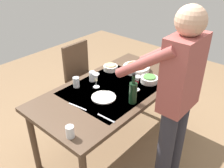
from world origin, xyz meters
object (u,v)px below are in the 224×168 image
at_px(person_server, 176,97).
at_px(water_cup_far_left, 70,132).
at_px(water_cup_near_left, 76,82).
at_px(side_bowl_salad, 149,79).
at_px(wine_glass_left, 137,81).
at_px(water_cup_near_right, 92,76).
at_px(chair_near, 82,73).
at_px(serving_bowl_pasta, 136,68).
at_px(wine_glass_right, 96,78).
at_px(side_bowl_bread, 111,67).
at_px(dining_table, 112,95).
at_px(wine_bottle, 133,92).
at_px(dinner_plate_near, 104,97).

height_order(person_server, water_cup_far_left, person_server).
relative_size(water_cup_near_left, side_bowl_salad, 0.59).
relative_size(wine_glass_left, water_cup_near_right, 1.44).
bearing_deg(water_cup_near_left, chair_near, -135.64).
bearing_deg(serving_bowl_pasta, wine_glass_right, -8.27).
bearing_deg(wine_glass_right, side_bowl_salad, 141.96).
relative_size(chair_near, side_bowl_salad, 5.06).
height_order(chair_near, water_cup_near_left, chair_near).
distance_m(serving_bowl_pasta, side_bowl_bread, 0.29).
relative_size(dining_table, wine_glass_left, 10.77).
distance_m(water_cup_near_right, side_bowl_salad, 0.59).
bearing_deg(side_bowl_salad, dining_table, -30.63).
bearing_deg(water_cup_far_left, side_bowl_bread, -153.66).
distance_m(wine_bottle, water_cup_near_right, 0.57).
bearing_deg(dining_table, wine_glass_right, -57.31).
distance_m(wine_bottle, wine_glass_right, 0.44).
distance_m(water_cup_near_right, serving_bowl_pasta, 0.53).
distance_m(water_cup_far_left, side_bowl_salad, 1.08).
height_order(dining_table, wine_glass_left, wine_glass_left).
bearing_deg(person_server, wine_glass_right, -84.41).
relative_size(wine_bottle, water_cup_far_left, 3.01).
relative_size(person_server, wine_glass_left, 11.19).
xyz_separation_m(water_cup_far_left, dinner_plate_near, (-0.55, -0.18, -0.04)).
height_order(dining_table, dinner_plate_near, dinner_plate_near).
bearing_deg(wine_bottle, water_cup_near_right, -94.59).
height_order(dining_table, person_server, person_server).
relative_size(wine_glass_right, dinner_plate_near, 0.66).
bearing_deg(dinner_plate_near, water_cup_far_left, 17.57).
distance_m(wine_glass_left, side_bowl_salad, 0.22).
relative_size(water_cup_near_left, serving_bowl_pasta, 0.35).
bearing_deg(water_cup_far_left, side_bowl_salad, -178.83).
relative_size(person_server, dinner_plate_near, 7.34).
bearing_deg(wine_glass_right, side_bowl_bread, -158.99).
relative_size(wine_glass_right, water_cup_near_right, 1.44).
bearing_deg(dining_table, water_cup_near_right, -85.89).
bearing_deg(side_bowl_salad, wine_glass_left, -1.27).
relative_size(side_bowl_bread, dinner_plate_near, 0.70).
bearing_deg(dining_table, wine_glass_left, 124.26).
xyz_separation_m(wine_glass_right, dinner_plate_near, (0.09, 0.19, -0.10)).
bearing_deg(water_cup_near_left, side_bowl_salad, 138.56).
bearing_deg(water_cup_far_left, person_server, 147.83).
xyz_separation_m(chair_near, person_server, (0.32, 1.49, 0.43)).
xyz_separation_m(person_server, serving_bowl_pasta, (-0.48, -0.74, -0.16)).
relative_size(wine_bottle, water_cup_near_right, 2.83).
relative_size(wine_glass_left, serving_bowl_pasta, 0.50).
bearing_deg(serving_bowl_pasta, dining_table, 6.31).
bearing_deg(person_server, water_cup_far_left, -32.17).
bearing_deg(side_bowl_salad, chair_near, -88.17).
bearing_deg(wine_glass_left, water_cup_near_right, -71.18).
bearing_deg(side_bowl_bread, chair_near, -92.49).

